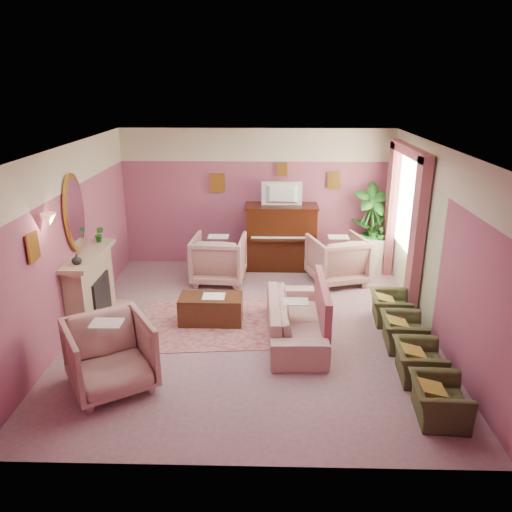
{
  "coord_description": "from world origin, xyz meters",
  "views": [
    {
      "loc": [
        0.23,
        -7.05,
        3.7
      ],
      "look_at": [
        0.05,
        0.4,
        1.06
      ],
      "focal_mm": 35.0,
      "sensor_mm": 36.0,
      "label": 1
    }
  ],
  "objects_px": {
    "floral_armchair_front": "(110,352)",
    "olive_chair_d": "(390,304)",
    "side_table": "(372,255)",
    "olive_chair_c": "(403,327)",
    "piano": "(281,238)",
    "television": "(282,192)",
    "floral_armchair_right": "(337,257)",
    "olive_chair_a": "(439,395)",
    "sofa": "(295,312)",
    "olive_chair_b": "(419,357)",
    "coffee_table": "(211,309)",
    "floral_armchair_left": "(219,256)"
  },
  "relations": [
    {
      "from": "sofa",
      "to": "olive_chair_a",
      "type": "distance_m",
      "value": 2.44
    },
    {
      "from": "piano",
      "to": "floral_armchair_left",
      "type": "relative_size",
      "value": 1.38
    },
    {
      "from": "television",
      "to": "olive_chair_b",
      "type": "xyz_separation_m",
      "value": [
        1.7,
        -3.98,
        -1.29
      ]
    },
    {
      "from": "floral_armchair_right",
      "to": "olive_chair_b",
      "type": "distance_m",
      "value": 3.37
    },
    {
      "from": "side_table",
      "to": "olive_chair_c",
      "type": "bearing_deg",
      "value": -92.63
    },
    {
      "from": "olive_chair_a",
      "to": "olive_chair_b",
      "type": "xyz_separation_m",
      "value": [
        0.0,
        0.82,
        0.0
      ]
    },
    {
      "from": "floral_armchair_left",
      "to": "floral_armchair_right",
      "type": "xyz_separation_m",
      "value": [
        2.27,
        0.03,
        0.0
      ]
    },
    {
      "from": "olive_chair_a",
      "to": "olive_chair_c",
      "type": "height_order",
      "value": "same"
    },
    {
      "from": "television",
      "to": "floral_armchair_front",
      "type": "distance_m",
      "value": 4.95
    },
    {
      "from": "coffee_table",
      "to": "sofa",
      "type": "height_order",
      "value": "sofa"
    },
    {
      "from": "sofa",
      "to": "floral_armchair_right",
      "type": "distance_m",
      "value": 2.42
    },
    {
      "from": "olive_chair_a",
      "to": "olive_chair_c",
      "type": "distance_m",
      "value": 1.64
    },
    {
      "from": "television",
      "to": "olive_chair_b",
      "type": "bearing_deg",
      "value": -66.83
    },
    {
      "from": "television",
      "to": "olive_chair_d",
      "type": "relative_size",
      "value": 1.13
    },
    {
      "from": "television",
      "to": "olive_chair_c",
      "type": "distance_m",
      "value": 3.82
    },
    {
      "from": "floral_armchair_front",
      "to": "olive_chair_d",
      "type": "height_order",
      "value": "floral_armchair_front"
    },
    {
      "from": "piano",
      "to": "olive_chair_d",
      "type": "xyz_separation_m",
      "value": [
        1.7,
        -2.39,
        -0.34
      ]
    },
    {
      "from": "sofa",
      "to": "piano",
      "type": "bearing_deg",
      "value": 92.9
    },
    {
      "from": "floral_armchair_left",
      "to": "side_table",
      "type": "relative_size",
      "value": 1.45
    },
    {
      "from": "floral_armchair_right",
      "to": "olive_chair_a",
      "type": "distance_m",
      "value": 4.17
    },
    {
      "from": "floral_armchair_right",
      "to": "olive_chair_b",
      "type": "bearing_deg",
      "value": -78.96
    },
    {
      "from": "floral_armchair_left",
      "to": "olive_chair_d",
      "type": "height_order",
      "value": "floral_armchair_left"
    },
    {
      "from": "sofa",
      "to": "side_table",
      "type": "height_order",
      "value": "sofa"
    },
    {
      "from": "piano",
      "to": "coffee_table",
      "type": "relative_size",
      "value": 1.4
    },
    {
      "from": "side_table",
      "to": "olive_chair_a",
      "type": "bearing_deg",
      "value": -91.72
    },
    {
      "from": "television",
      "to": "floral_armchair_front",
      "type": "height_order",
      "value": "television"
    },
    {
      "from": "olive_chair_a",
      "to": "side_table",
      "type": "distance_m",
      "value": 4.71
    },
    {
      "from": "olive_chair_b",
      "to": "olive_chair_c",
      "type": "bearing_deg",
      "value": 90.0
    },
    {
      "from": "olive_chair_c",
      "to": "piano",
      "type": "bearing_deg",
      "value": 117.95
    },
    {
      "from": "sofa",
      "to": "television",
      "type": "bearing_deg",
      "value": 92.95
    },
    {
      "from": "floral_armchair_left",
      "to": "olive_chair_d",
      "type": "distance_m",
      "value": 3.34
    },
    {
      "from": "floral_armchair_front",
      "to": "olive_chair_c",
      "type": "height_order",
      "value": "floral_armchair_front"
    },
    {
      "from": "television",
      "to": "olive_chair_d",
      "type": "bearing_deg",
      "value": -53.95
    },
    {
      "from": "floral_armchair_right",
      "to": "olive_chair_d",
      "type": "relative_size",
      "value": 1.43
    },
    {
      "from": "sofa",
      "to": "olive_chair_b",
      "type": "bearing_deg",
      "value": -34.42
    },
    {
      "from": "television",
      "to": "coffee_table",
      "type": "distance_m",
      "value": 3.05
    },
    {
      "from": "television",
      "to": "olive_chair_c",
      "type": "relative_size",
      "value": 1.13
    },
    {
      "from": "sofa",
      "to": "floral_armchair_right",
      "type": "relative_size",
      "value": 2.02
    },
    {
      "from": "olive_chair_b",
      "to": "olive_chair_c",
      "type": "xyz_separation_m",
      "value": [
        0.0,
        0.82,
        0.0
      ]
    },
    {
      "from": "floral_armchair_right",
      "to": "side_table",
      "type": "distance_m",
      "value": 0.99
    },
    {
      "from": "coffee_table",
      "to": "sofa",
      "type": "bearing_deg",
      "value": -19.1
    },
    {
      "from": "floral_armchair_front",
      "to": "side_table",
      "type": "relative_size",
      "value": 1.45
    },
    {
      "from": "sofa",
      "to": "olive_chair_d",
      "type": "height_order",
      "value": "sofa"
    },
    {
      "from": "floral_armchair_front",
      "to": "olive_chair_d",
      "type": "bearing_deg",
      "value": 26.35
    },
    {
      "from": "floral_armchair_left",
      "to": "floral_armchair_front",
      "type": "bearing_deg",
      "value": -105.84
    },
    {
      "from": "piano",
      "to": "television",
      "type": "relative_size",
      "value": 1.75
    },
    {
      "from": "floral_armchair_front",
      "to": "olive_chair_b",
      "type": "distance_m",
      "value": 3.94
    },
    {
      "from": "olive_chair_b",
      "to": "olive_chair_d",
      "type": "height_order",
      "value": "same"
    },
    {
      "from": "piano",
      "to": "sofa",
      "type": "xyz_separation_m",
      "value": [
        0.15,
        -2.97,
        -0.24
      ]
    },
    {
      "from": "sofa",
      "to": "olive_chair_d",
      "type": "xyz_separation_m",
      "value": [
        1.55,
        0.58,
        -0.11
      ]
    }
  ]
}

